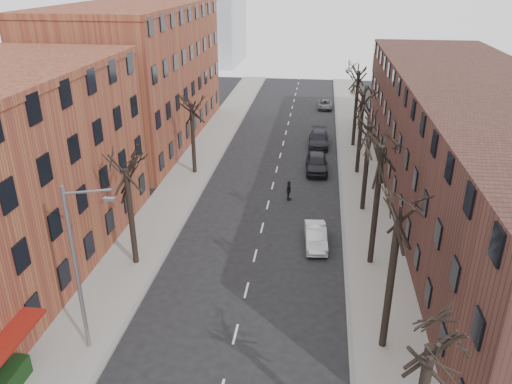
% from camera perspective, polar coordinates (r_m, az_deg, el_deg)
% --- Properties ---
extents(sidewalk_left, '(4.00, 90.00, 0.15)m').
position_cam_1_polar(sidewalk_left, '(48.55, -7.18, 2.68)').
color(sidewalk_left, gray).
rests_on(sidewalk_left, ground).
extents(sidewalk_right, '(4.00, 90.00, 0.15)m').
position_cam_1_polar(sidewalk_right, '(47.29, 11.98, 1.73)').
color(sidewalk_right, gray).
rests_on(sidewalk_right, ground).
extents(building_left_far, '(12.00, 28.00, 14.00)m').
position_cam_1_polar(building_left_far, '(57.29, -13.28, 12.76)').
color(building_left_far, brown).
rests_on(building_left_far, ground).
extents(building_right, '(12.00, 50.00, 10.00)m').
position_cam_1_polar(building_right, '(42.50, 23.80, 4.69)').
color(building_right, '#462820').
rests_on(building_right, ground).
extents(tree_right_b, '(5.20, 5.20, 10.80)m').
position_cam_1_polar(tree_right_b, '(27.47, 14.19, -16.79)').
color(tree_right_b, black).
rests_on(tree_right_b, ground).
extents(tree_right_c, '(5.20, 5.20, 11.60)m').
position_cam_1_polar(tree_right_c, '(33.90, 12.87, -7.96)').
color(tree_right_c, black).
rests_on(tree_right_c, ground).
extents(tree_right_d, '(5.20, 5.20, 10.00)m').
position_cam_1_polar(tree_right_d, '(40.90, 12.02, -2.04)').
color(tree_right_d, black).
rests_on(tree_right_d, ground).
extents(tree_right_e, '(5.20, 5.20, 10.80)m').
position_cam_1_polar(tree_right_e, '(48.20, 11.42, 2.12)').
color(tree_right_e, black).
rests_on(tree_right_e, ground).
extents(tree_right_f, '(5.20, 5.20, 11.60)m').
position_cam_1_polar(tree_right_f, '(55.70, 10.99, 5.17)').
color(tree_right_f, black).
rests_on(tree_right_f, ground).
extents(tree_left_a, '(5.20, 5.20, 9.50)m').
position_cam_1_polar(tree_left_a, '(33.97, -13.50, -7.96)').
color(tree_left_a, black).
rests_on(tree_left_a, ground).
extents(tree_left_b, '(5.20, 5.20, 9.50)m').
position_cam_1_polar(tree_left_b, '(47.58, -6.99, 2.13)').
color(tree_left_b, black).
rests_on(tree_left_b, ground).
extents(streetlight, '(2.45, 0.22, 9.03)m').
position_cam_1_polar(streetlight, '(25.03, -19.60, -7.80)').
color(streetlight, slate).
rests_on(streetlight, ground).
extents(silver_sedan, '(1.76, 4.21, 1.35)m').
position_cam_1_polar(silver_sedan, '(35.03, 6.84, -5.07)').
color(silver_sedan, silver).
rests_on(silver_sedan, ground).
extents(parked_car_near, '(2.25, 5.10, 1.71)m').
position_cam_1_polar(parked_car_near, '(47.78, 6.96, 3.33)').
color(parked_car_near, black).
rests_on(parked_car_near, ground).
extents(parked_car_mid, '(2.16, 5.31, 1.54)m').
position_cam_1_polar(parked_car_mid, '(54.93, 7.18, 6.00)').
color(parked_car_mid, black).
rests_on(parked_car_mid, ground).
extents(parked_car_far, '(1.90, 4.09, 1.13)m').
position_cam_1_polar(parked_car_far, '(70.69, 7.90, 9.88)').
color(parked_car_far, '#5A5C62').
rests_on(parked_car_far, ground).
extents(pedestrian_crossing, '(0.63, 1.08, 1.73)m').
position_cam_1_polar(pedestrian_crossing, '(41.50, 3.76, 0.18)').
color(pedestrian_crossing, black).
rests_on(pedestrian_crossing, ground).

